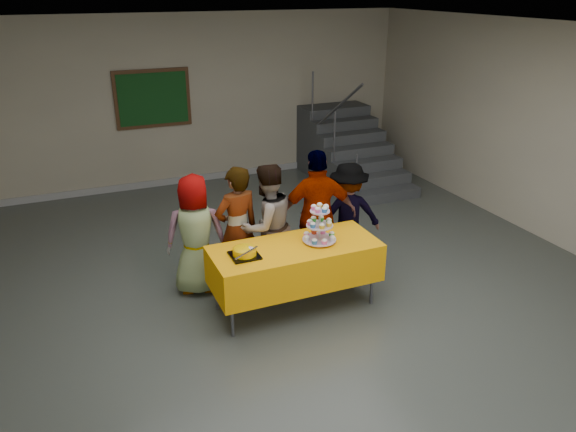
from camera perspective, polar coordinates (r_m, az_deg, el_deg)
name	(u,v)px	position (r m, az deg, el deg)	size (l,w,h in m)	color
room_shell	(311,128)	(5.59, 2.35, 8.91)	(10.00, 10.04, 3.02)	#4C514C
bake_table	(295,263)	(6.29, 0.71, -4.80)	(1.88, 0.78, 0.77)	#595960
cupcake_stand	(320,227)	(6.23, 3.23, -1.12)	(0.38, 0.38, 0.44)	silver
bear_cake	(245,251)	(5.96, -4.44, -3.59)	(0.32, 0.36, 0.12)	black
schoolchild_a	(196,235)	(6.64, -9.36, -1.91)	(0.71, 0.46, 1.46)	slate
schoolchild_b	(237,230)	(6.60, -5.18, -1.39)	(0.57, 0.37, 1.55)	slate
schoolchild_c	(267,226)	(6.70, -2.16, -1.01)	(0.75, 0.58, 1.53)	slate
schoolchild_d	(318,215)	(6.86, 3.03, 0.06)	(0.97, 0.40, 1.65)	slate
schoolchild_e	(348,214)	(7.28, 6.08, 0.17)	(0.89, 0.51, 1.38)	slate
staircase	(346,152)	(10.74, 5.95, 6.49)	(1.30, 2.40, 2.04)	#424447
noticeboard	(153,99)	(10.16, -13.57, 11.51)	(1.30, 0.05, 1.00)	#472B16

